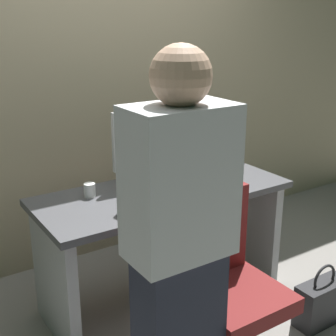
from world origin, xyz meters
The scene contains 13 objects.
ground_plane centered at (0.00, 0.00, 0.00)m, with size 9.00×9.00×0.00m, color gray.
wall_back centered at (0.00, 0.85, 1.50)m, with size 6.40×0.10×3.00m, color tan.
desk centered at (0.00, 0.00, 0.52)m, with size 1.53×0.64×0.74m.
office_chair centered at (-0.09, -0.72, 0.43)m, with size 0.52×0.52×0.94m.
person_at_desk centered at (-0.48, -0.87, 0.84)m, with size 0.40×0.24×1.64m.
monitor centered at (0.04, 0.18, 0.99)m, with size 0.54×0.15×0.46m.
keyboard centered at (-0.06, -0.07, 0.75)m, with size 0.43×0.13×0.02m, color #262626.
mouse centered at (0.24, -0.07, 0.75)m, with size 0.06×0.10×0.03m, color white.
cup_near_keyboard centered at (-0.37, -0.19, 0.78)m, with size 0.06×0.06×0.09m, color silver.
cup_by_monitor centered at (-0.41, 0.13, 0.78)m, with size 0.07×0.07×0.08m, color white.
book_stack centered at (0.39, 0.07, 0.78)m, with size 0.22×0.19×0.10m.
cell_phone centered at (0.43, -0.15, 0.74)m, with size 0.07×0.14×0.01m, color black.
handbag centered at (0.63, -0.72, 0.14)m, with size 0.34×0.14×0.38m.
Camera 1 is at (-1.39, -2.18, 1.72)m, focal length 49.67 mm.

